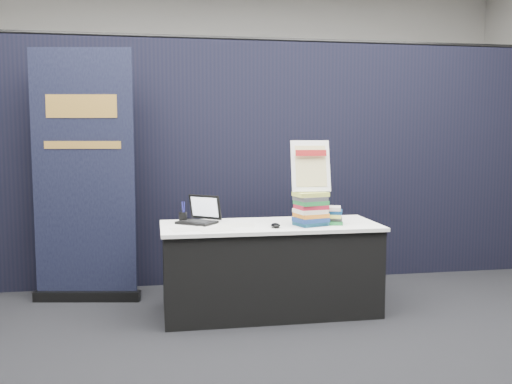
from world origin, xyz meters
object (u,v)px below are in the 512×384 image
object	(u,v)px
pullup_banner	(84,191)
laptop	(196,216)
book_stack_short	(328,215)
display_table	(270,268)
book_stack_tall	(311,209)
stacking_chair	(321,247)
info_sign	(311,167)

from	to	relation	value
pullup_banner	laptop	bearing A→B (deg)	-15.24
book_stack_short	pullup_banner	xyz separation A→B (m)	(-2.03, 0.69, 0.17)
display_table	book_stack_tall	distance (m)	0.62
laptop	book_stack_short	size ratio (longest dim) A/B	1.64
laptop	book_stack_short	distance (m)	1.10
book_stack_short	pullup_banner	world-z (taller)	pullup_banner
laptop	stacking_chair	world-z (taller)	laptop
book_stack_tall	stacking_chair	world-z (taller)	book_stack_tall
info_sign	pullup_banner	size ratio (longest dim) A/B	0.19
display_table	info_sign	world-z (taller)	info_sign
stacking_chair	display_table	bearing A→B (deg)	-159.13
book_stack_short	info_sign	size ratio (longest dim) A/B	0.56
display_table	book_stack_short	distance (m)	0.66
display_table	info_sign	distance (m)	0.92
laptop	book_stack_short	xyz separation A→B (m)	(1.07, -0.24, 0.02)
book_stack_tall	info_sign	bearing A→B (deg)	90.00
info_sign	stacking_chair	world-z (taller)	info_sign
book_stack_tall	laptop	bearing A→B (deg)	162.01
display_table	book_stack_tall	xyz separation A→B (m)	(0.31, -0.14, 0.51)
book_stack_tall	stacking_chair	bearing A→B (deg)	65.22
laptop	book_stack_tall	world-z (taller)	book_stack_tall
info_sign	book_stack_short	bearing A→B (deg)	11.56
info_sign	stacking_chair	bearing A→B (deg)	67.73
display_table	info_sign	size ratio (longest dim) A/B	4.16
pullup_banner	stacking_chair	world-z (taller)	pullup_banner
display_table	book_stack_tall	world-z (taller)	book_stack_tall
book_stack_short	stacking_chair	distance (m)	0.61
pullup_banner	display_table	bearing A→B (deg)	-11.38
pullup_banner	stacking_chair	bearing A→B (deg)	4.16
laptop	book_stack_tall	xyz separation A→B (m)	(0.91, -0.30, 0.08)
book_stack_tall	display_table	bearing A→B (deg)	156.16
info_sign	stacking_chair	xyz separation A→B (m)	(0.24, 0.50, -0.77)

